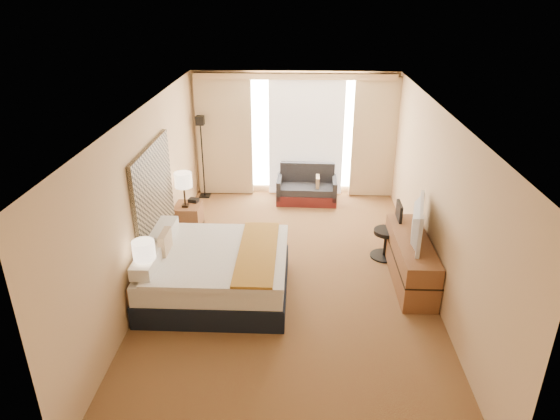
{
  "coord_description": "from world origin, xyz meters",
  "views": [
    {
      "loc": [
        0.13,
        -6.66,
        4.14
      ],
      "look_at": [
        -0.17,
        0.4,
        0.96
      ],
      "focal_mm": 32.0,
      "sensor_mm": 36.0,
      "label": 1
    }
  ],
  "objects_px": {
    "desk_chair": "(390,233)",
    "lamp_right": "(183,181)",
    "loveseat": "(307,190)",
    "television": "(412,222)",
    "nightstand_right": "(189,219)",
    "bed": "(216,272)",
    "nightstand_left": "(150,297)",
    "floor_lamp": "(201,141)",
    "lamp_left": "(144,251)",
    "media_dresser": "(410,260)"
  },
  "relations": [
    {
      "from": "lamp_right",
      "to": "floor_lamp",
      "type": "bearing_deg",
      "value": 90.2
    },
    {
      "from": "loveseat",
      "to": "floor_lamp",
      "type": "relative_size",
      "value": 0.71
    },
    {
      "from": "floor_lamp",
      "to": "lamp_left",
      "type": "distance_m",
      "value": 4.29
    },
    {
      "from": "nightstand_right",
      "to": "desk_chair",
      "type": "bearing_deg",
      "value": -12.09
    },
    {
      "from": "bed",
      "to": "desk_chair",
      "type": "bearing_deg",
      "value": 24.03
    },
    {
      "from": "loveseat",
      "to": "floor_lamp",
      "type": "distance_m",
      "value": 2.4
    },
    {
      "from": "nightstand_right",
      "to": "loveseat",
      "type": "height_order",
      "value": "loveseat"
    },
    {
      "from": "media_dresser",
      "to": "television",
      "type": "height_order",
      "value": "television"
    },
    {
      "from": "bed",
      "to": "desk_chair",
      "type": "distance_m",
      "value": 2.94
    },
    {
      "from": "lamp_left",
      "to": "desk_chair",
      "type": "bearing_deg",
      "value": 27.34
    },
    {
      "from": "desk_chair",
      "to": "lamp_left",
      "type": "xyz_separation_m",
      "value": [
        -3.48,
        -1.8,
        0.59
      ]
    },
    {
      "from": "nightstand_left",
      "to": "floor_lamp",
      "type": "distance_m",
      "value": 4.34
    },
    {
      "from": "nightstand_left",
      "to": "nightstand_right",
      "type": "relative_size",
      "value": 1.0
    },
    {
      "from": "floor_lamp",
      "to": "lamp_left",
      "type": "height_order",
      "value": "floor_lamp"
    },
    {
      "from": "media_dresser",
      "to": "television",
      "type": "bearing_deg",
      "value": -133.91
    },
    {
      "from": "media_dresser",
      "to": "floor_lamp",
      "type": "relative_size",
      "value": 1.03
    },
    {
      "from": "nightstand_right",
      "to": "floor_lamp",
      "type": "relative_size",
      "value": 0.31
    },
    {
      "from": "media_dresser",
      "to": "loveseat",
      "type": "relative_size",
      "value": 1.44
    },
    {
      "from": "loveseat",
      "to": "television",
      "type": "height_order",
      "value": "television"
    },
    {
      "from": "bed",
      "to": "lamp_left",
      "type": "relative_size",
      "value": 3.33
    },
    {
      "from": "desk_chair",
      "to": "television",
      "type": "bearing_deg",
      "value": -77.1
    },
    {
      "from": "nightstand_right",
      "to": "floor_lamp",
      "type": "bearing_deg",
      "value": 90.99
    },
    {
      "from": "media_dresser",
      "to": "floor_lamp",
      "type": "xyz_separation_m",
      "value": [
        -3.73,
        3.18,
        0.89
      ]
    },
    {
      "from": "floor_lamp",
      "to": "television",
      "type": "height_order",
      "value": "floor_lamp"
    },
    {
      "from": "bed",
      "to": "lamp_left",
      "type": "bearing_deg",
      "value": -142.94
    },
    {
      "from": "bed",
      "to": "desk_chair",
      "type": "relative_size",
      "value": 2.08
    },
    {
      "from": "desk_chair",
      "to": "lamp_left",
      "type": "relative_size",
      "value": 1.6
    },
    {
      "from": "nightstand_left",
      "to": "desk_chair",
      "type": "xyz_separation_m",
      "value": [
        3.49,
        1.75,
        0.16
      ]
    },
    {
      "from": "nightstand_left",
      "to": "bed",
      "type": "relative_size",
      "value": 0.27
    },
    {
      "from": "desk_chair",
      "to": "lamp_right",
      "type": "distance_m",
      "value": 3.63
    },
    {
      "from": "loveseat",
      "to": "nightstand_right",
      "type": "bearing_deg",
      "value": -142.24
    },
    {
      "from": "nightstand_right",
      "to": "bed",
      "type": "distance_m",
      "value": 2.11
    },
    {
      "from": "loveseat",
      "to": "nightstand_left",
      "type": "bearing_deg",
      "value": -116.28
    },
    {
      "from": "nightstand_right",
      "to": "media_dresser",
      "type": "xyz_separation_m",
      "value": [
        3.7,
        -1.45,
        0.07
      ]
    },
    {
      "from": "lamp_right",
      "to": "television",
      "type": "bearing_deg",
      "value": -21.32
    },
    {
      "from": "bed",
      "to": "floor_lamp",
      "type": "bearing_deg",
      "value": 102.86
    },
    {
      "from": "desk_chair",
      "to": "lamp_right",
      "type": "relative_size",
      "value": 1.52
    },
    {
      "from": "media_dresser",
      "to": "floor_lamp",
      "type": "distance_m",
      "value": 4.98
    },
    {
      "from": "bed",
      "to": "loveseat",
      "type": "relative_size",
      "value": 1.62
    },
    {
      "from": "floor_lamp",
      "to": "lamp_left",
      "type": "xyz_separation_m",
      "value": [
        0.04,
        -4.28,
        -0.21
      ]
    },
    {
      "from": "media_dresser",
      "to": "bed",
      "type": "bearing_deg",
      "value": -170.34
    },
    {
      "from": "nightstand_left",
      "to": "floor_lamp",
      "type": "xyz_separation_m",
      "value": [
        -0.03,
        4.23,
        0.96
      ]
    },
    {
      "from": "lamp_left",
      "to": "television",
      "type": "height_order",
      "value": "television"
    },
    {
      "from": "nightstand_left",
      "to": "desk_chair",
      "type": "bearing_deg",
      "value": 26.67
    },
    {
      "from": "bed",
      "to": "lamp_right",
      "type": "height_order",
      "value": "lamp_right"
    },
    {
      "from": "media_dresser",
      "to": "floor_lamp",
      "type": "bearing_deg",
      "value": 139.52
    },
    {
      "from": "loveseat",
      "to": "media_dresser",
      "type": "bearing_deg",
      "value": -61.38
    },
    {
      "from": "loveseat",
      "to": "lamp_left",
      "type": "relative_size",
      "value": 2.05
    },
    {
      "from": "desk_chair",
      "to": "lamp_right",
      "type": "xyz_separation_m",
      "value": [
        -3.51,
        0.68,
        0.61
      ]
    },
    {
      "from": "lamp_right",
      "to": "television",
      "type": "relative_size",
      "value": 0.6
    }
  ]
}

